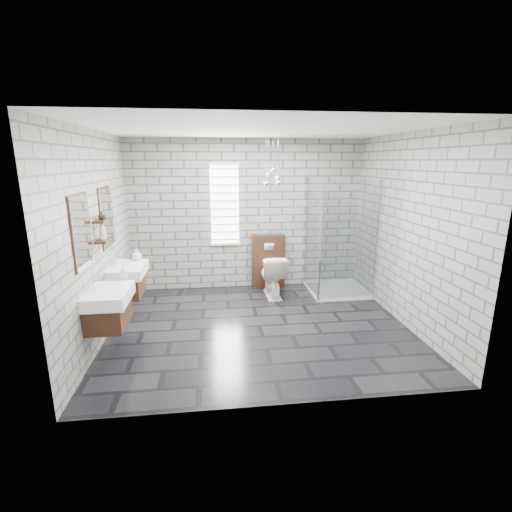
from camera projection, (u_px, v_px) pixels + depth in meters
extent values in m
cube|color=black|center=(259.00, 326.00, 5.36)|extent=(4.20, 3.60, 0.02)
cube|color=white|center=(260.00, 128.00, 4.68)|extent=(4.20, 3.60, 0.02)
cube|color=gray|center=(247.00, 215.00, 6.76)|extent=(4.20, 0.02, 2.70)
cube|color=gray|center=(286.00, 273.00, 3.28)|extent=(4.20, 0.02, 2.70)
cube|color=gray|center=(97.00, 238.00, 4.77)|extent=(0.02, 3.60, 2.70)
cube|color=gray|center=(406.00, 231.00, 5.26)|extent=(0.02, 3.60, 2.70)
cube|color=#3A2012|center=(109.00, 314.00, 4.40)|extent=(0.42, 0.62, 0.30)
cube|color=silver|center=(126.00, 311.00, 4.42)|extent=(0.02, 0.35, 0.01)
cube|color=white|center=(109.00, 296.00, 4.35)|extent=(0.47, 0.70, 0.15)
cylinder|color=silver|center=(94.00, 286.00, 4.30)|extent=(0.04, 0.04, 0.12)
cylinder|color=silver|center=(98.00, 281.00, 4.29)|extent=(0.10, 0.02, 0.02)
cube|color=white|center=(82.00, 231.00, 4.13)|extent=(0.03, 0.55, 0.80)
cube|color=#3A2012|center=(81.00, 231.00, 4.13)|extent=(0.01, 0.59, 0.84)
cube|color=#3A2012|center=(128.00, 285.00, 5.42)|extent=(0.42, 0.62, 0.30)
cube|color=silver|center=(142.00, 283.00, 5.44)|extent=(0.02, 0.35, 0.01)
cube|color=white|center=(128.00, 270.00, 5.37)|extent=(0.47, 0.70, 0.15)
cylinder|color=silver|center=(116.00, 262.00, 5.31)|extent=(0.04, 0.04, 0.12)
cylinder|color=silver|center=(119.00, 258.00, 5.31)|extent=(0.10, 0.02, 0.02)
cube|color=white|center=(107.00, 217.00, 5.15)|extent=(0.03, 0.55, 0.80)
cube|color=#3A2012|center=(106.00, 217.00, 5.15)|extent=(0.01, 0.59, 0.84)
cube|color=#3A2012|center=(103.00, 241.00, 4.74)|extent=(0.14, 0.30, 0.03)
cube|color=#3A2012|center=(101.00, 221.00, 4.68)|extent=(0.14, 0.30, 0.03)
cube|color=white|center=(225.00, 205.00, 6.64)|extent=(0.50, 0.02, 1.40)
cube|color=white|center=(224.00, 163.00, 6.44)|extent=(0.56, 0.04, 0.04)
cube|color=white|center=(225.00, 244.00, 6.80)|extent=(0.56, 0.04, 0.04)
cube|color=white|center=(225.00, 239.00, 6.78)|extent=(0.48, 0.01, 0.02)
cube|color=white|center=(225.00, 232.00, 6.74)|extent=(0.48, 0.01, 0.02)
cube|color=white|center=(225.00, 224.00, 6.71)|extent=(0.48, 0.01, 0.02)
cube|color=white|center=(225.00, 217.00, 6.67)|extent=(0.48, 0.01, 0.02)
cube|color=white|center=(225.00, 209.00, 6.64)|extent=(0.48, 0.01, 0.02)
cube|color=white|center=(225.00, 201.00, 6.60)|extent=(0.48, 0.01, 0.02)
cube|color=white|center=(224.00, 193.00, 6.57)|extent=(0.48, 0.01, 0.02)
cube|color=white|center=(224.00, 185.00, 6.53)|extent=(0.48, 0.01, 0.02)
cube|color=white|center=(224.00, 177.00, 6.50)|extent=(0.48, 0.01, 0.03)
cube|color=white|center=(224.00, 169.00, 6.46)|extent=(0.48, 0.01, 0.03)
cube|color=#3A2012|center=(268.00, 261.00, 6.91)|extent=(0.60, 0.20, 1.00)
cube|color=silver|center=(269.00, 247.00, 6.73)|extent=(0.18, 0.01, 0.12)
cube|color=white|center=(337.00, 289.00, 6.78)|extent=(1.00, 1.00, 0.06)
cube|color=silver|center=(350.00, 242.00, 6.06)|extent=(1.00, 0.01, 2.00)
cube|color=silver|center=(313.00, 237.00, 6.48)|extent=(0.01, 1.00, 2.00)
cube|color=silver|center=(321.00, 242.00, 6.01)|extent=(0.03, 0.03, 2.00)
cube|color=silver|center=(378.00, 241.00, 6.12)|extent=(0.03, 0.03, 2.00)
cylinder|color=silver|center=(360.00, 229.00, 6.76)|extent=(0.02, 0.02, 1.80)
cylinder|color=silver|center=(359.00, 178.00, 6.52)|extent=(0.14, 0.14, 0.02)
sphere|color=silver|center=(266.00, 183.00, 6.17)|extent=(0.09, 0.09, 0.09)
cylinder|color=silver|center=(266.00, 159.00, 6.07)|extent=(0.01, 0.01, 0.70)
sphere|color=silver|center=(278.00, 183.00, 6.22)|extent=(0.09, 0.09, 0.09)
cylinder|color=silver|center=(278.00, 159.00, 6.12)|extent=(0.01, 0.01, 0.70)
sphere|color=silver|center=(273.00, 170.00, 6.26)|extent=(0.09, 0.09, 0.09)
cylinder|color=silver|center=(273.00, 152.00, 6.19)|extent=(0.01, 0.01, 0.49)
sphere|color=silver|center=(268.00, 175.00, 6.21)|extent=(0.09, 0.09, 0.09)
cylinder|color=silver|center=(268.00, 154.00, 6.13)|extent=(0.01, 0.01, 0.57)
sphere|color=silver|center=(277.00, 178.00, 6.27)|extent=(0.09, 0.09, 0.09)
cylinder|color=silver|center=(278.00, 156.00, 6.18)|extent=(0.01, 0.01, 0.62)
imported|color=white|center=(272.00, 275.00, 6.48)|extent=(0.44, 0.74, 0.74)
imported|color=#B2B2B2|center=(123.00, 273.00, 4.70)|extent=(0.08, 0.08, 0.16)
imported|color=#B2B2B2|center=(137.00, 255.00, 5.60)|extent=(0.17, 0.17, 0.18)
imported|color=#B2B2B2|center=(102.00, 231.00, 4.69)|extent=(0.11, 0.11, 0.23)
imported|color=#B2B2B2|center=(102.00, 215.00, 4.68)|extent=(0.10, 0.10, 0.10)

